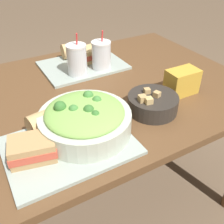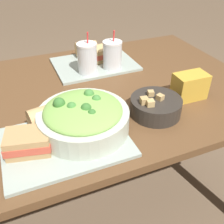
{
  "view_description": "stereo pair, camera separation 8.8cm",
  "coord_description": "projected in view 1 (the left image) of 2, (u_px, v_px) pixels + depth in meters",
  "views": [
    {
      "loc": [
        -0.34,
        -0.86,
        1.27
      ],
      "look_at": [
        0.01,
        -0.24,
        0.76
      ],
      "focal_mm": 42.0,
      "sensor_mm": 36.0,
      "label": 1
    },
    {
      "loc": [
        -0.26,
        -0.9,
        1.27
      ],
      "look_at": [
        0.01,
        -0.24,
        0.76
      ],
      "focal_mm": 42.0,
      "sensor_mm": 36.0,
      "label": 2
    }
  ],
  "objects": [
    {
      "name": "drink_cup_dark",
      "position": [
        77.0,
        61.0,
        1.15
      ],
      "size": [
        0.09,
        0.09,
        0.19
      ],
      "color": "silver",
      "rests_on": "tray_far"
    },
    {
      "name": "ground_plane",
      "position": [
        89.0,
        201.0,
        1.48
      ],
      "size": [
        12.0,
        12.0,
        0.0
      ],
      "primitive_type": "plane",
      "color": "brown"
    },
    {
      "name": "dining_table",
      "position": [
        82.0,
        111.0,
        1.12
      ],
      "size": [
        1.43,
        0.91,
        0.71
      ],
      "color": "brown",
      "rests_on": "ground_plane"
    },
    {
      "name": "tray_near",
      "position": [
        69.0,
        146.0,
        0.8
      ],
      "size": [
        0.38,
        0.29,
        0.01
      ],
      "color": "#99A89E",
      "rests_on": "dining_table"
    },
    {
      "name": "tray_far",
      "position": [
        83.0,
        65.0,
        1.27
      ],
      "size": [
        0.38,
        0.29,
        0.01
      ],
      "color": "#99A89E",
      "rests_on": "dining_table"
    },
    {
      "name": "soup_bowl",
      "position": [
        153.0,
        103.0,
        0.95
      ],
      "size": [
        0.18,
        0.18,
        0.08
      ],
      "color": "#2D2823",
      "rests_on": "dining_table"
    },
    {
      "name": "sandwich_near",
      "position": [
        32.0,
        149.0,
        0.74
      ],
      "size": [
        0.15,
        0.12,
        0.06
      ],
      "rotation": [
        0.0,
        0.0,
        -0.22
      ],
      "color": "tan",
      "rests_on": "tray_near"
    },
    {
      "name": "chip_bag",
      "position": [
        182.0,
        82.0,
        1.04
      ],
      "size": [
        0.13,
        0.08,
        0.1
      ],
      "rotation": [
        0.0,
        0.0,
        -0.02
      ],
      "color": "gold",
      "rests_on": "dining_table"
    },
    {
      "name": "salad_bowl",
      "position": [
        85.0,
        119.0,
        0.82
      ],
      "size": [
        0.29,
        0.29,
        0.12
      ],
      "color": "beige",
      "rests_on": "tray_near"
    },
    {
      "name": "baguette_far",
      "position": [
        73.0,
        50.0,
        1.32
      ],
      "size": [
        0.11,
        0.08,
        0.07
      ],
      "rotation": [
        0.0,
        0.0,
        1.5
      ],
      "color": "tan",
      "rests_on": "tray_far"
    },
    {
      "name": "sandwich_far",
      "position": [
        88.0,
        55.0,
        1.28
      ],
      "size": [
        0.13,
        0.11,
        0.06
      ],
      "rotation": [
        0.0,
        0.0,
        0.14
      ],
      "color": "tan",
      "rests_on": "tray_far"
    },
    {
      "name": "baguette_near",
      "position": [
        47.0,
        121.0,
        0.84
      ],
      "size": [
        0.13,
        0.09,
        0.07
      ],
      "rotation": [
        0.0,
        0.0,
        1.75
      ],
      "color": "tan",
      "rests_on": "tray_near"
    },
    {
      "name": "drink_cup_red",
      "position": [
        101.0,
        56.0,
        1.2
      ],
      "size": [
        0.09,
        0.09,
        0.18
      ],
      "color": "silver",
      "rests_on": "tray_far"
    }
  ]
}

